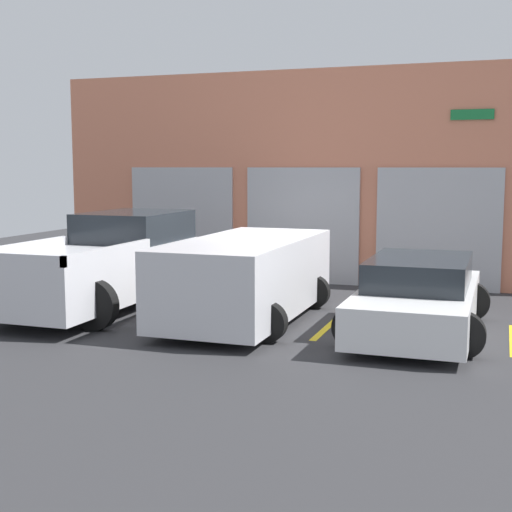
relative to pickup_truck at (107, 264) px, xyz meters
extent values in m
plane|color=#2D2D30|center=(3.00, 1.16, -0.86)|extent=(28.00, 28.00, 0.00)
cube|color=#D17A5B|center=(3.00, 4.46, 1.63)|extent=(12.91, 0.60, 4.97)
cube|color=#ADADB2|center=(-0.31, 4.12, 0.50)|extent=(2.72, 0.08, 2.71)
cube|color=#ADADB2|center=(2.80, 4.12, 0.50)|extent=(2.72, 0.08, 2.71)
cube|color=#ADADB2|center=(5.92, 4.12, 0.50)|extent=(2.72, 0.08, 2.71)
cube|color=#197238|center=(6.55, 4.13, 2.99)|extent=(0.90, 0.03, 0.22)
cube|color=silver|center=(0.00, -0.26, -0.14)|extent=(1.90, 5.10, 0.96)
cube|color=#1E2328|center=(0.00, 1.14, 0.64)|extent=(1.75, 2.29, 0.60)
cube|color=silver|center=(-0.91, -1.41, 0.43)|extent=(0.08, 2.80, 0.18)
cube|color=silver|center=(0.91, -1.41, 0.43)|extent=(0.08, 2.80, 0.18)
cube|color=silver|center=(0.00, -2.77, 0.43)|extent=(1.90, 0.08, 0.18)
cylinder|color=black|center=(-0.84, 1.32, -0.43)|extent=(0.86, 0.22, 0.86)
cylinder|color=black|center=(0.84, 1.32, -0.43)|extent=(0.86, 0.22, 0.86)
cylinder|color=black|center=(-0.84, -1.84, -0.43)|extent=(0.86, 0.22, 0.86)
cylinder|color=black|center=(0.84, -1.84, -0.43)|extent=(0.86, 0.22, 0.86)
cube|color=white|center=(6.00, -0.26, -0.39)|extent=(1.78, 4.39, 0.62)
cube|color=#1E2328|center=(6.00, -0.15, 0.15)|extent=(1.56, 2.42, 0.47)
cylinder|color=black|center=(5.22, 1.10, -0.52)|extent=(0.68, 0.22, 0.68)
cylinder|color=black|center=(6.78, 1.10, -0.52)|extent=(0.68, 0.22, 0.68)
cylinder|color=black|center=(5.22, -1.62, -0.52)|extent=(0.68, 0.22, 0.68)
cylinder|color=black|center=(6.78, -1.62, -0.52)|extent=(0.68, 0.22, 0.68)
cube|color=silver|center=(3.00, -0.26, -0.04)|extent=(1.92, 4.61, 1.30)
cube|color=#1E2328|center=(3.00, 1.99, 0.37)|extent=(1.72, 0.06, 0.28)
cylinder|color=black|center=(2.15, 1.17, -0.54)|extent=(0.64, 0.22, 0.64)
cylinder|color=black|center=(3.85, 1.17, -0.54)|extent=(0.64, 0.22, 0.64)
cylinder|color=black|center=(2.15, -1.69, -0.54)|extent=(0.64, 0.22, 0.64)
cylinder|color=black|center=(3.85, -1.69, -0.54)|extent=(0.64, 0.22, 0.64)
cube|color=gold|center=(-1.50, -0.26, -0.85)|extent=(0.12, 2.20, 0.01)
cube|color=gold|center=(1.50, -0.26, -0.85)|extent=(0.12, 2.20, 0.01)
cube|color=gold|center=(4.50, -0.26, -0.85)|extent=(0.12, 2.20, 0.01)
camera|label=1|loc=(7.27, -12.03, 1.88)|focal=50.00mm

